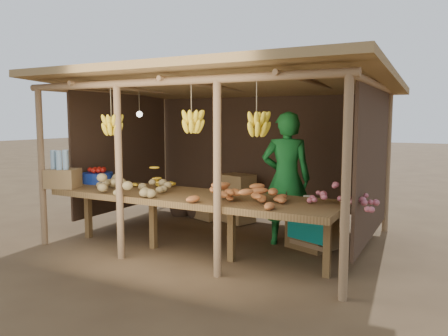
% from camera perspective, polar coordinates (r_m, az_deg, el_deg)
% --- Properties ---
extents(ground, '(60.00, 60.00, 0.00)m').
position_cam_1_polar(ground, '(6.66, -0.00, -9.01)').
color(ground, brown).
rests_on(ground, ground).
extents(stall_structure, '(4.70, 3.50, 2.43)m').
position_cam_1_polar(stall_structure, '(6.40, 0.08, 7.78)').
color(stall_structure, '#906D4A').
rests_on(stall_structure, ground).
extents(counter, '(3.90, 1.05, 0.80)m').
position_cam_1_polar(counter, '(5.69, -4.44, -4.06)').
color(counter, brown).
rests_on(counter, ground).
extents(potato_heap, '(1.25, 0.90, 0.37)m').
position_cam_1_polar(potato_heap, '(5.95, -12.58, -1.32)').
color(potato_heap, olive).
rests_on(potato_heap, counter).
extents(sweet_potato_heap, '(1.04, 0.72, 0.36)m').
position_cam_1_polar(sweet_potato_heap, '(5.10, 1.89, -2.52)').
color(sweet_potato_heap, '#BA6730').
rests_on(sweet_potato_heap, counter).
extents(onion_heap, '(0.86, 0.65, 0.35)m').
position_cam_1_polar(onion_heap, '(5.01, 14.87, -2.92)').
color(onion_heap, '#BB5B65').
rests_on(onion_heap, counter).
extents(banana_pile, '(0.59, 0.47, 0.34)m').
position_cam_1_polar(banana_pile, '(6.32, -9.14, -0.94)').
color(banana_pile, yellow).
rests_on(banana_pile, counter).
extents(tomato_basin, '(0.45, 0.45, 0.24)m').
position_cam_1_polar(tomato_basin, '(6.96, -16.15, -1.06)').
color(tomato_basin, navy).
rests_on(tomato_basin, counter).
extents(bottle_box, '(0.51, 0.46, 0.54)m').
position_cam_1_polar(bottle_box, '(6.60, -20.32, -0.66)').
color(bottle_box, olive).
rests_on(bottle_box, counter).
extents(vendor, '(0.79, 0.64, 1.87)m').
position_cam_1_polar(vendor, '(6.19, 8.12, -1.41)').
color(vendor, '#176927').
rests_on(vendor, ground).
extents(tarp_crate, '(0.78, 0.73, 0.75)m').
position_cam_1_polar(tarp_crate, '(6.17, 11.39, -7.44)').
color(tarp_crate, brown).
rests_on(tarp_crate, ground).
extents(carton_stack, '(1.17, 0.55, 0.82)m').
position_cam_1_polar(carton_stack, '(7.56, 0.49, -4.35)').
color(carton_stack, olive).
rests_on(carton_stack, ground).
extents(burlap_sacks, '(0.77, 0.41, 0.55)m').
position_cam_1_polar(burlap_sacks, '(8.01, -4.61, -4.66)').
color(burlap_sacks, '#422D1E').
rests_on(burlap_sacks, ground).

